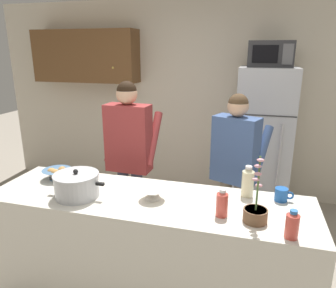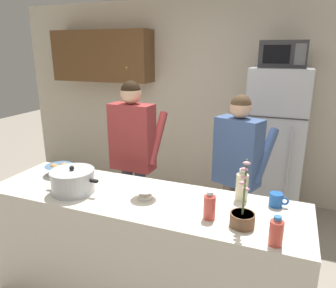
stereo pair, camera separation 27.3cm
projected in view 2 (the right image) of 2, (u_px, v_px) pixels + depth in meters
name	position (u px, v px, depth m)	size (l,w,h in m)	color
back_wall_unit	(197.00, 93.00, 4.29)	(6.00, 0.48, 2.60)	beige
kitchen_island	(142.00, 250.00, 2.45)	(2.37, 0.68, 0.92)	silver
refrigerator	(274.00, 145.00, 3.69)	(0.64, 0.68, 1.77)	#B7BABF
microwave	(283.00, 54.00, 3.37)	(0.48, 0.37, 0.28)	#2D2D30
person_near_pot	(133.00, 145.00, 3.09)	(0.52, 0.43, 1.68)	#33384C
person_by_sink	(238.00, 162.00, 2.84)	(0.58, 0.54, 1.59)	#726656
cooking_pot	(73.00, 181.00, 2.37)	(0.44, 0.33, 0.21)	silver
coffee_mug	(276.00, 200.00, 2.16)	(0.13, 0.09, 0.10)	#1E59B2
bread_bowl	(59.00, 169.00, 2.72)	(0.24, 0.24, 0.10)	#4C7299
empty_bowl	(145.00, 192.00, 2.28)	(0.19, 0.19, 0.08)	white
bottle_near_edge	(210.00, 205.00, 1.99)	(0.08, 0.08, 0.19)	#D84C3F
bottle_mid_counter	(242.00, 185.00, 2.24)	(0.09, 0.09, 0.23)	beige
bottle_far_corner	(276.00, 231.00, 1.72)	(0.08, 0.08, 0.17)	#D84C3F
potted_orchid	(242.00, 216.00, 1.91)	(0.15, 0.15, 0.43)	brown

